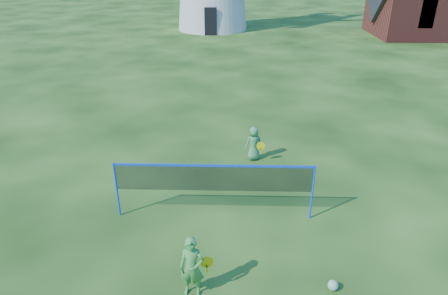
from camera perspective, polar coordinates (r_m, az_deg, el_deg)
ground at (r=11.20m, az=-1.10°, el=-8.04°), size 220.00×220.00×0.00m
badminton_net at (r=10.10m, az=-1.45°, el=-4.49°), size 5.05×0.05×1.55m
player_girl at (r=8.25m, az=-4.57°, el=-16.62°), size 0.68×0.37×1.36m
player_boy at (r=13.31m, az=4.26°, el=0.58°), size 0.69×0.52×1.16m
play_ball at (r=8.98m, az=15.22°, el=-18.38°), size 0.22×0.22×0.22m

